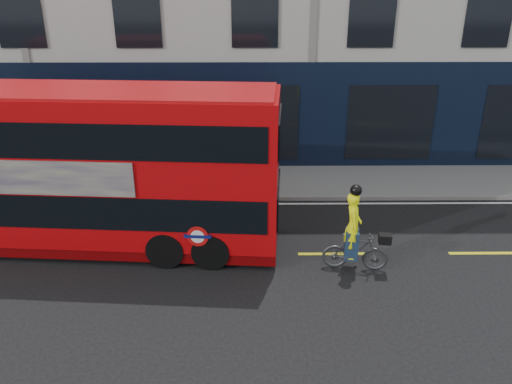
{
  "coord_description": "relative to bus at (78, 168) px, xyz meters",
  "views": [
    {
      "loc": [
        -2.12,
        -9.96,
        6.71
      ],
      "look_at": [
        -2.01,
        2.34,
        1.44
      ],
      "focal_mm": 35.0,
      "sensor_mm": 36.0,
      "label": 1
    }
  ],
  "objects": [
    {
      "name": "ground",
      "position": [
        6.64,
        -2.2,
        -2.18
      ],
      "size": [
        120.0,
        120.0,
        0.0
      ],
      "primitive_type": "plane",
      "color": "black",
      "rests_on": "ground"
    },
    {
      "name": "pavement",
      "position": [
        6.64,
        4.3,
        -2.12
      ],
      "size": [
        60.0,
        3.0,
        0.12
      ],
      "primitive_type": "cube",
      "color": "slate",
      "rests_on": "ground"
    },
    {
      "name": "kerb",
      "position": [
        6.64,
        2.8,
        -2.11
      ],
      "size": [
        60.0,
        0.12,
        0.13
      ],
      "primitive_type": "cube",
      "color": "slate",
      "rests_on": "ground"
    },
    {
      "name": "road_edge_line",
      "position": [
        6.64,
        2.5,
        -2.18
      ],
      "size": [
        58.0,
        0.1,
        0.01
      ],
      "primitive_type": "cube",
      "color": "silver",
      "rests_on": "ground"
    },
    {
      "name": "lane_dashes",
      "position": [
        6.64,
        -0.7,
        -2.18
      ],
      "size": [
        58.0,
        0.12,
        0.01
      ],
      "primitive_type": null,
      "color": "gold",
      "rests_on": "ground"
    },
    {
      "name": "bus",
      "position": [
        0.0,
        0.0,
        0.0
      ],
      "size": [
        10.69,
        3.17,
        4.25
      ],
      "rotation": [
        0.0,
        0.0,
        -0.07
      ],
      "color": "#C1070B",
      "rests_on": "ground"
    },
    {
      "name": "cyclist",
      "position": [
        7.04,
        -1.42,
        -1.41
      ],
      "size": [
        1.67,
        0.68,
        2.27
      ],
      "rotation": [
        0.0,
        0.0,
        -0.14
      ],
      "color": "#3F4244",
      "rests_on": "ground"
    }
  ]
}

